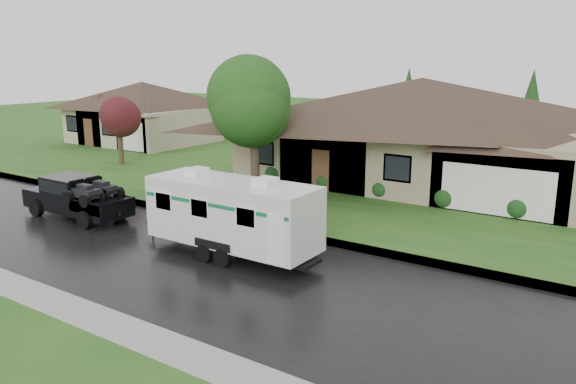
# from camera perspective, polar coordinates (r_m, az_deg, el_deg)

# --- Properties ---
(ground) EXTENTS (140.00, 140.00, 0.00)m
(ground) POSITION_cam_1_polar(r_m,az_deg,el_deg) (21.05, -6.42, -5.31)
(ground) COLOR #244F18
(ground) RESTS_ON ground
(road) EXTENTS (140.00, 8.00, 0.01)m
(road) POSITION_cam_1_polar(r_m,az_deg,el_deg) (19.66, -10.22, -6.80)
(road) COLOR black
(road) RESTS_ON ground
(curb) EXTENTS (140.00, 0.50, 0.15)m
(curb) POSITION_cam_1_polar(r_m,az_deg,el_deg) (22.70, -2.75, -3.65)
(curb) COLOR gray
(curb) RESTS_ON ground
(lawn) EXTENTS (140.00, 26.00, 0.15)m
(lawn) POSITION_cam_1_polar(r_m,az_deg,el_deg) (33.48, 10.40, 1.71)
(lawn) COLOR #244F18
(lawn) RESTS_ON ground
(house_main) EXTENTS (19.44, 10.80, 6.90)m
(house_main) POSITION_cam_1_polar(r_m,az_deg,el_deg) (31.04, 13.70, 7.22)
(house_main) COLOR gray
(house_main) RESTS_ON lawn
(house_far) EXTENTS (10.80, 8.64, 5.80)m
(house_far) POSITION_cam_1_polar(r_m,az_deg,el_deg) (46.74, -14.46, 8.36)
(house_far) COLOR tan
(house_far) RESTS_ON lawn
(tree_left_green) EXTENTS (3.95, 3.95, 6.54)m
(tree_left_green) POSITION_cam_1_polar(r_m,az_deg,el_deg) (26.47, -3.45, 8.96)
(tree_left_green) COLOR #382B1E
(tree_left_green) RESTS_ON lawn
(tree_red) EXTENTS (2.57, 2.57, 4.25)m
(tree_red) POSITION_cam_1_polar(r_m,az_deg,el_deg) (37.07, -16.83, 7.20)
(tree_red) COLOR #382B1E
(tree_red) RESTS_ON lawn
(shrub_row) EXTENTS (13.60, 1.00, 1.00)m
(shrub_row) POSITION_cam_1_polar(r_m,az_deg,el_deg) (27.47, 9.45, 0.43)
(shrub_row) COLOR #143814
(shrub_row) RESTS_ON lawn
(pickup_truck) EXTENTS (5.34, 2.03, 1.78)m
(pickup_truck) POSITION_cam_1_polar(r_m,az_deg,el_deg) (25.92, -20.81, -0.36)
(pickup_truck) COLOR black
(pickup_truck) RESTS_ON ground
(travel_trailer) EXTENTS (6.58, 2.31, 2.95)m
(travel_trailer) POSITION_cam_1_polar(r_m,az_deg,el_deg) (19.41, -5.66, -2.08)
(travel_trailer) COLOR silver
(travel_trailer) RESTS_ON ground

